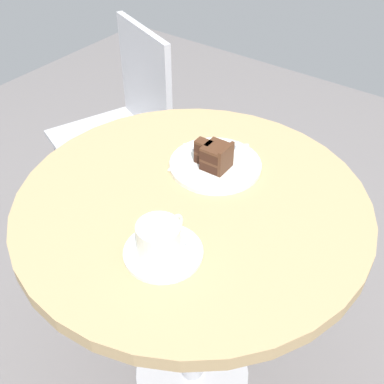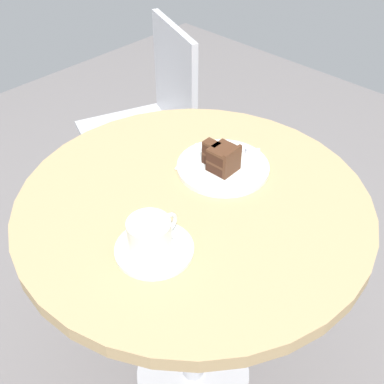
{
  "view_description": "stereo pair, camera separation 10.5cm",
  "coord_description": "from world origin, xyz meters",
  "px_view_note": "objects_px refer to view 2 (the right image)",
  "views": [
    {
      "loc": [
        -0.67,
        -0.49,
        1.47
      ],
      "look_at": [
        -0.02,
        -0.01,
        0.8
      ],
      "focal_mm": 45.0,
      "sensor_mm": 36.0,
      "label": 1
    },
    {
      "loc": [
        -0.6,
        -0.57,
        1.47
      ],
      "look_at": [
        -0.02,
        -0.01,
        0.8
      ],
      "focal_mm": 45.0,
      "sensor_mm": 36.0,
      "label": 2
    }
  ],
  "objects_px": {
    "teaspoon": "(178,243)",
    "napkin": "(211,163)",
    "saucer": "(154,249)",
    "cake_slice": "(222,158)",
    "cafe_chair": "(154,116)",
    "fork": "(238,151)",
    "coffee_cup": "(150,235)",
    "cake_plate": "(223,167)"
  },
  "relations": [
    {
      "from": "teaspoon",
      "to": "napkin",
      "type": "distance_m",
      "value": 0.29
    },
    {
      "from": "saucer",
      "to": "teaspoon",
      "type": "height_order",
      "value": "teaspoon"
    },
    {
      "from": "saucer",
      "to": "napkin",
      "type": "xyz_separation_m",
      "value": [
        0.3,
        0.11,
        -0.0
      ]
    },
    {
      "from": "cake_slice",
      "to": "cafe_chair",
      "type": "xyz_separation_m",
      "value": [
        0.34,
        0.63,
        -0.3
      ]
    },
    {
      "from": "fork",
      "to": "saucer",
      "type": "bearing_deg",
      "value": -116.26
    },
    {
      "from": "napkin",
      "to": "cafe_chair",
      "type": "xyz_separation_m",
      "value": [
        0.33,
        0.59,
        -0.25
      ]
    },
    {
      "from": "teaspoon",
      "to": "fork",
      "type": "distance_m",
      "value": 0.35
    },
    {
      "from": "teaspoon",
      "to": "cafe_chair",
      "type": "xyz_separation_m",
      "value": [
        0.59,
        0.74,
        -0.26
      ]
    },
    {
      "from": "napkin",
      "to": "cafe_chair",
      "type": "height_order",
      "value": "cafe_chair"
    },
    {
      "from": "cake_slice",
      "to": "napkin",
      "type": "bearing_deg",
      "value": 78.58
    },
    {
      "from": "coffee_cup",
      "to": "cake_slice",
      "type": "relative_size",
      "value": 1.34
    },
    {
      "from": "saucer",
      "to": "coffee_cup",
      "type": "distance_m",
      "value": 0.04
    },
    {
      "from": "cake_plate",
      "to": "fork",
      "type": "xyz_separation_m",
      "value": [
        0.07,
        0.01,
        0.01
      ]
    },
    {
      "from": "coffee_cup",
      "to": "cake_slice",
      "type": "distance_m",
      "value": 0.3
    },
    {
      "from": "cake_slice",
      "to": "fork",
      "type": "height_order",
      "value": "cake_slice"
    },
    {
      "from": "cafe_chair",
      "to": "napkin",
      "type": "bearing_deg",
      "value": -7.77
    },
    {
      "from": "fork",
      "to": "napkin",
      "type": "relative_size",
      "value": 0.71
    },
    {
      "from": "cake_plate",
      "to": "cake_slice",
      "type": "bearing_deg",
      "value": -155.11
    },
    {
      "from": "cafe_chair",
      "to": "cake_slice",
      "type": "bearing_deg",
      "value": -6.77
    },
    {
      "from": "saucer",
      "to": "coffee_cup",
      "type": "bearing_deg",
      "value": 151.68
    },
    {
      "from": "coffee_cup",
      "to": "teaspoon",
      "type": "xyz_separation_m",
      "value": [
        0.05,
        -0.03,
        -0.04
      ]
    },
    {
      "from": "teaspoon",
      "to": "napkin",
      "type": "relative_size",
      "value": 0.54
    },
    {
      "from": "teaspoon",
      "to": "cake_plate",
      "type": "height_order",
      "value": "teaspoon"
    },
    {
      "from": "napkin",
      "to": "teaspoon",
      "type": "bearing_deg",
      "value": -151.07
    },
    {
      "from": "coffee_cup",
      "to": "cake_plate",
      "type": "relative_size",
      "value": 0.52
    },
    {
      "from": "fork",
      "to": "napkin",
      "type": "distance_m",
      "value": 0.08
    },
    {
      "from": "fork",
      "to": "napkin",
      "type": "height_order",
      "value": "fork"
    },
    {
      "from": "saucer",
      "to": "fork",
      "type": "xyz_separation_m",
      "value": [
        0.37,
        0.09,
        0.01
      ]
    },
    {
      "from": "coffee_cup",
      "to": "cake_slice",
      "type": "xyz_separation_m",
      "value": [
        0.29,
        0.07,
        -0.0
      ]
    },
    {
      "from": "teaspoon",
      "to": "cake_slice",
      "type": "distance_m",
      "value": 0.27
    },
    {
      "from": "coffee_cup",
      "to": "cake_slice",
      "type": "bearing_deg",
      "value": 13.63
    },
    {
      "from": "cake_plate",
      "to": "cake_slice",
      "type": "relative_size",
      "value": 2.56
    },
    {
      "from": "saucer",
      "to": "teaspoon",
      "type": "xyz_separation_m",
      "value": [
        0.04,
        -0.03,
        0.01
      ]
    },
    {
      "from": "fork",
      "to": "cake_slice",
      "type": "bearing_deg",
      "value": -118.53
    },
    {
      "from": "cafe_chair",
      "to": "saucer",
      "type": "bearing_deg",
      "value": -20.09
    },
    {
      "from": "teaspoon",
      "to": "cake_plate",
      "type": "bearing_deg",
      "value": 120.44
    },
    {
      "from": "saucer",
      "to": "teaspoon",
      "type": "bearing_deg",
      "value": -33.03
    },
    {
      "from": "cake_slice",
      "to": "fork",
      "type": "relative_size",
      "value": 0.71
    },
    {
      "from": "fork",
      "to": "cafe_chair",
      "type": "bearing_deg",
      "value": 117.11
    },
    {
      "from": "teaspoon",
      "to": "cake_slice",
      "type": "relative_size",
      "value": 1.06
    },
    {
      "from": "fork",
      "to": "napkin",
      "type": "xyz_separation_m",
      "value": [
        -0.07,
        0.02,
        -0.01
      ]
    },
    {
      "from": "cake_plate",
      "to": "coffee_cup",
      "type": "bearing_deg",
      "value": -165.84
    }
  ]
}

